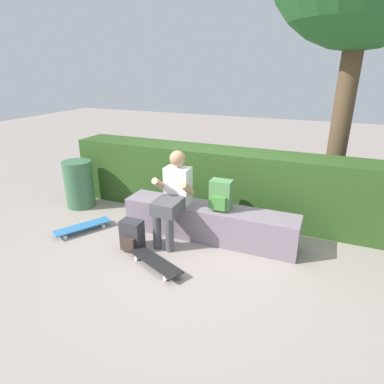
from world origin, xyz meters
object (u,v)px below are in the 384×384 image
(bench_main, at_px, (209,222))
(backpack_on_ground, at_px, (132,236))
(person_skater, at_px, (173,194))
(trash_bin, at_px, (79,184))
(backpack_on_bench, at_px, (221,195))
(skateboard_beside_bench, at_px, (83,227))
(skateboard_near_person, at_px, (155,262))

(bench_main, height_order, backpack_on_ground, bench_main)
(backpack_on_ground, bearing_deg, person_skater, 50.65)
(person_skater, bearing_deg, bench_main, 26.45)
(trash_bin, bearing_deg, backpack_on_bench, -4.46)
(bench_main, relative_size, skateboard_beside_bench, 3.02)
(skateboard_near_person, height_order, backpack_on_ground, backpack_on_ground)
(bench_main, xyz_separation_m, person_skater, (-0.43, -0.21, 0.43))
(backpack_on_bench, bearing_deg, bench_main, 176.69)
(skateboard_near_person, height_order, trash_bin, trash_bin)
(skateboard_beside_bench, xyz_separation_m, backpack_on_bench, (1.90, 0.54, 0.58))
(backpack_on_bench, height_order, backpack_on_ground, backpack_on_bench)
(skateboard_beside_bench, height_order, backpack_on_bench, backpack_on_bench)
(bench_main, distance_m, skateboard_near_person, 1.00)
(skateboard_near_person, relative_size, trash_bin, 1.03)
(bench_main, xyz_separation_m, skateboard_beside_bench, (-1.74, -0.55, -0.16))
(trash_bin, bearing_deg, skateboard_beside_bench, -48.34)
(person_skater, relative_size, trash_bin, 1.54)
(skateboard_beside_bench, distance_m, trash_bin, 1.04)
(bench_main, bearing_deg, trash_bin, 175.46)
(bench_main, bearing_deg, skateboard_beside_bench, -162.53)
(skateboard_near_person, distance_m, trash_bin, 2.37)
(person_skater, distance_m, skateboard_beside_bench, 1.47)
(person_skater, relative_size, skateboard_near_person, 1.49)
(skateboard_near_person, relative_size, backpack_on_bench, 2.03)
(trash_bin, bearing_deg, bench_main, -4.54)
(bench_main, relative_size, skateboard_near_person, 2.96)
(bench_main, height_order, skateboard_beside_bench, bench_main)
(backpack_on_ground, bearing_deg, skateboard_near_person, -28.00)
(skateboard_near_person, bearing_deg, backpack_on_ground, 152.00)
(person_skater, height_order, skateboard_near_person, person_skater)
(skateboard_near_person, distance_m, backpack_on_ground, 0.56)
(trash_bin, bearing_deg, person_skater, -11.60)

